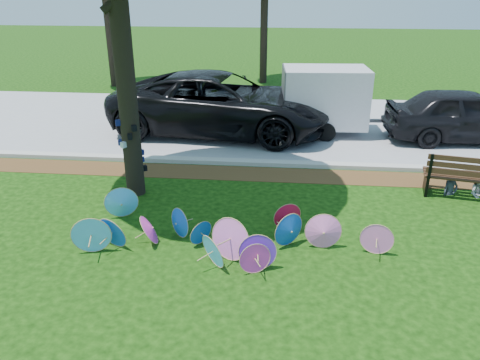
% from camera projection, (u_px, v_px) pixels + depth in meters
% --- Properties ---
extents(ground, '(90.00, 90.00, 0.00)m').
position_uv_depth(ground, '(202.00, 268.00, 8.51)').
color(ground, black).
rests_on(ground, ground).
extents(mulch_strip, '(90.00, 1.00, 0.01)m').
position_uv_depth(mulch_strip, '(230.00, 173.00, 12.62)').
color(mulch_strip, '#472D16').
rests_on(mulch_strip, ground).
extents(curb, '(90.00, 0.30, 0.12)m').
position_uv_depth(curb, '(233.00, 162.00, 13.23)').
color(curb, '#B7B5AD').
rests_on(curb, ground).
extents(street, '(90.00, 8.00, 0.01)m').
position_uv_depth(street, '(246.00, 122.00, 17.05)').
color(street, gray).
rests_on(street, ground).
extents(parasol_pile, '(6.11, 2.18, 0.84)m').
position_uv_depth(parasol_pile, '(214.00, 232.00, 9.00)').
color(parasol_pile, '#5D28C2').
rests_on(parasol_pile, ground).
extents(black_van, '(7.53, 4.06, 2.01)m').
position_uv_depth(black_van, '(220.00, 104.00, 15.56)').
color(black_van, black).
rests_on(black_van, ground).
extents(dark_pickup, '(5.03, 2.24, 1.68)m').
position_uv_depth(dark_pickup, '(465.00, 115.00, 14.83)').
color(dark_pickup, black).
rests_on(dark_pickup, ground).
extents(cargo_trailer, '(2.79, 1.87, 2.48)m').
position_uv_depth(cargo_trailer, '(325.00, 97.00, 15.40)').
color(cargo_trailer, silver).
rests_on(cargo_trailer, ground).
extents(park_bench, '(2.19, 1.17, 1.08)m').
position_uv_depth(park_bench, '(469.00, 175.00, 11.10)').
color(park_bench, black).
rests_on(park_bench, ground).
extents(person_left, '(0.47, 0.39, 1.10)m').
position_uv_depth(person_left, '(453.00, 173.00, 11.18)').
color(person_left, '#333945').
rests_on(person_left, ground).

